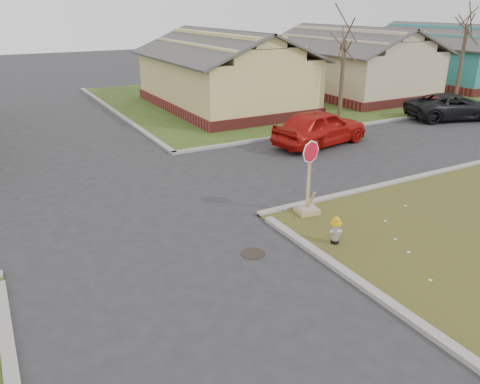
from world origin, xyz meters
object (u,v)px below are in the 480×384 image
fire_hydrant (336,229)px  stop_sign (308,198)px  dark_pickup (453,106)px  red_sedan (320,127)px

fire_hydrant → stop_sign: bearing=97.6°
fire_hydrant → stop_sign: size_ratio=0.34×
stop_sign → dark_pickup: stop_sign is taller
fire_hydrant → stop_sign: stop_sign is taller
red_sedan → dark_pickup: bearing=-96.7°
dark_pickup → stop_sign: bearing=132.1°
fire_hydrant → dark_pickup: bearing=51.7°
red_sedan → fire_hydrant: bearing=134.3°
stop_sign → dark_pickup: size_ratio=0.45×
fire_hydrant → stop_sign: (0.53, 1.95, 0.07)m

